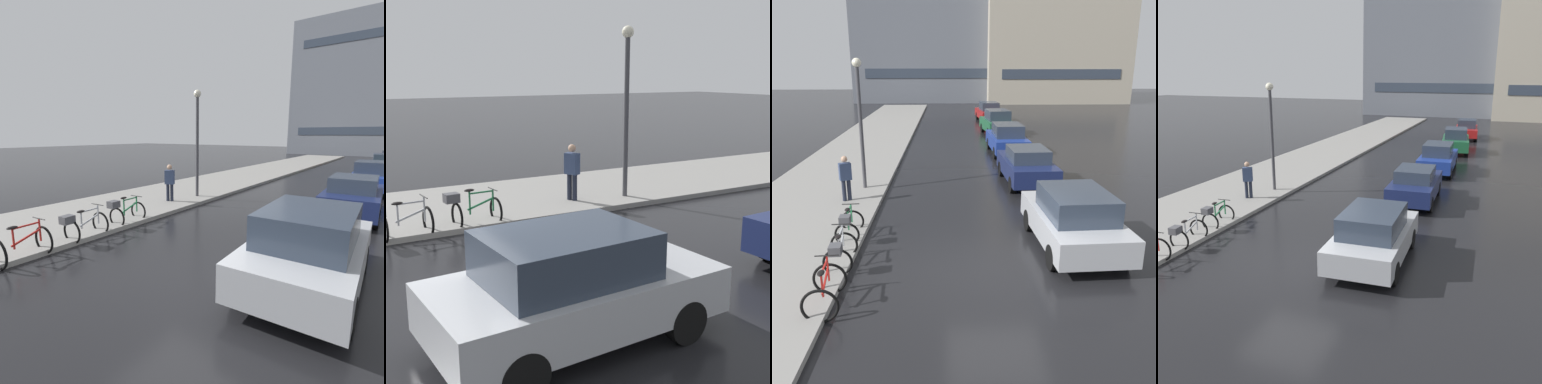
# 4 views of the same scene
# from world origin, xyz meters

# --- Properties ---
(ground_plane) EXTENTS (140.00, 140.00, 0.00)m
(ground_plane) POSITION_xyz_m (0.00, 0.00, 0.00)
(ground_plane) COLOR black
(sidewalk_kerb) EXTENTS (4.80, 60.00, 0.14)m
(sidewalk_kerb) POSITION_xyz_m (-6.00, 10.00, 0.07)
(sidewalk_kerb) COLOR gray
(sidewalk_kerb) RESTS_ON ground
(bicycle_nearest) EXTENTS (0.84, 1.22, 0.98)m
(bicycle_nearest) POSITION_xyz_m (-3.71, -1.46, 0.41)
(bicycle_nearest) COLOR black
(bicycle_nearest) RESTS_ON ground
(bicycle_second) EXTENTS (0.79, 1.38, 0.97)m
(bicycle_second) POSITION_xyz_m (-3.82, 0.26, 0.48)
(bicycle_second) COLOR black
(bicycle_second) RESTS_ON ground
(bicycle_third) EXTENTS (0.76, 1.38, 0.98)m
(bicycle_third) POSITION_xyz_m (-3.98, 1.99, 0.50)
(bicycle_third) COLOR black
(bicycle_third) RESTS_ON ground
(car_silver) EXTENTS (2.15, 4.21, 1.65)m
(car_silver) POSITION_xyz_m (2.19, 1.34, 0.83)
(car_silver) COLOR #B2B5BA
(car_silver) RESTS_ON ground
(car_navy) EXTENTS (2.01, 4.18, 1.54)m
(car_navy) POSITION_xyz_m (2.05, 7.73, 0.78)
(car_navy) COLOR navy
(car_navy) RESTS_ON ground
(car_blue) EXTENTS (1.95, 4.33, 1.65)m
(car_blue) POSITION_xyz_m (2.03, 13.74, 0.82)
(car_blue) COLOR navy
(car_blue) RESTS_ON ground
(car_green) EXTENTS (2.16, 4.01, 1.71)m
(car_green) POSITION_xyz_m (2.18, 20.09, 0.85)
(car_green) COLOR #1E6038
(car_green) RESTS_ON ground
(pedestrian) EXTENTS (0.46, 0.39, 1.75)m
(pedestrian) POSITION_xyz_m (-4.78, 5.29, 0.99)
(pedestrian) COLOR #1E2333
(pedestrian) RESTS_ON ground
(streetlamp) EXTENTS (0.34, 0.34, 5.00)m
(streetlamp) POSITION_xyz_m (-4.45, 6.91, 3.09)
(streetlamp) COLOR #424247
(streetlamp) RESTS_ON ground
(building_facade_main) EXTENTS (17.79, 8.78, 19.37)m
(building_facade_main) POSITION_xyz_m (-3.60, 47.40, 9.69)
(building_facade_main) COLOR slate
(building_facade_main) RESTS_ON ground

